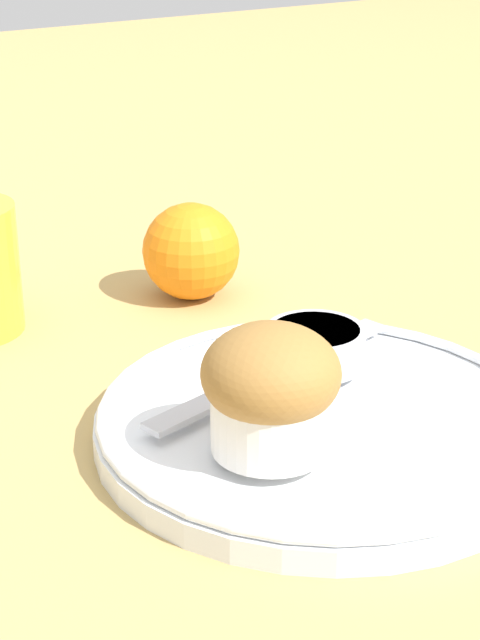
{
  "coord_description": "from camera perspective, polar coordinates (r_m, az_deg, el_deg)",
  "views": [
    {
      "loc": [
        -0.32,
        -0.41,
        0.29
      ],
      "look_at": [
        -0.02,
        0.05,
        0.06
      ],
      "focal_mm": 60.0,
      "sensor_mm": 36.0,
      "label": 1
    }
  ],
  "objects": [
    {
      "name": "ground_plane",
      "position": [
        0.6,
        3.92,
        -6.07
      ],
      "size": [
        3.0,
        3.0,
        0.0
      ],
      "primitive_type": "plane",
      "color": "tan"
    },
    {
      "name": "berry_pair",
      "position": [
        0.61,
        2.34,
        -2.63
      ],
      "size": [
        0.02,
        0.01,
        0.01
      ],
      "color": "#B7192D",
      "rests_on": "plate"
    },
    {
      "name": "plate",
      "position": [
        0.59,
        4.25,
        -5.53
      ],
      "size": [
        0.25,
        0.25,
        0.02
      ],
      "color": "white",
      "rests_on": "ground_plane"
    },
    {
      "name": "orange_fruit",
      "position": [
        0.77,
        -2.63,
        3.68
      ],
      "size": [
        0.07,
        0.07,
        0.07
      ],
      "color": "orange",
      "rests_on": "ground_plane"
    },
    {
      "name": "muffin",
      "position": [
        0.53,
        1.65,
        -3.69
      ],
      "size": [
        0.07,
        0.07,
        0.07
      ],
      "color": "silver",
      "rests_on": "plate"
    },
    {
      "name": "cream_ramekin",
      "position": [
        0.63,
        4.03,
        -1.3
      ],
      "size": [
        0.06,
        0.06,
        0.02
      ],
      "color": "silver",
      "rests_on": "plate"
    },
    {
      "name": "butter_knife",
      "position": [
        0.62,
        1.8,
        -2.8
      ],
      "size": [
        0.19,
        0.06,
        0.0
      ],
      "rotation": [
        0.0,
        0.0,
        0.23
      ],
      "color": "#B7B7BC",
      "rests_on": "plate"
    }
  ]
}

